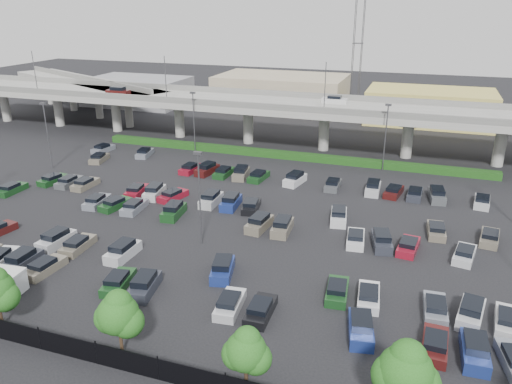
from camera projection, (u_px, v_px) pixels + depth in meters
The scene contains 10 objects.
ground at pixel (229, 215), 61.09m from camera, with size 280.00×280.00×0.00m, color black.
overpass at pixel (295, 109), 86.89m from camera, with size 150.00×13.00×15.80m.
on_ramp at pixel (85, 85), 112.44m from camera, with size 50.93×30.13×8.80m.
hedge at pixel (285, 155), 82.96m from camera, with size 66.00×1.60×1.10m, color #123810.
fence at pixel (84, 350), 36.06m from camera, with size 70.00×0.10×2.00m.
tree_row at pixel (101, 311), 36.20m from camera, with size 65.07×3.66×5.94m.
parked_cars at pixel (210, 221), 57.88m from camera, with size 62.92×41.67×1.67m.
light_poles at pixel (203, 159), 61.87m from camera, with size 66.90×48.38×10.30m.
distant_buildings at pixel (384, 101), 110.56m from camera, with size 138.00×24.00×9.00m.
comm_tower at pixel (358, 41), 119.61m from camera, with size 2.40×2.40×30.00m.
Camera 1 is at (21.31, -51.90, 24.55)m, focal length 35.00 mm.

